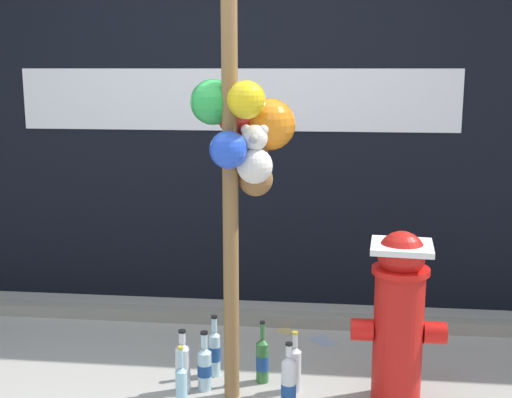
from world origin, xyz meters
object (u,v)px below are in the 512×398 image
at_px(bottle_1, 295,367).
at_px(fire_hydrant, 399,314).
at_px(bottle_5, 289,386).
at_px(bottle_3, 183,366).
at_px(bottle_2, 215,351).
at_px(memorial_post, 241,101).
at_px(bottle_0, 205,367).
at_px(bottle_4, 181,387).
at_px(bottle_6, 262,360).

bearing_deg(bottle_1, fire_hydrant, -3.89).
bearing_deg(bottle_5, bottle_3, 163.15).
height_order(fire_hydrant, bottle_1, fire_hydrant).
height_order(bottle_3, bottle_5, bottle_5).
height_order(bottle_2, bottle_3, bottle_2).
distance_m(memorial_post, bottle_2, 1.42).
relative_size(memorial_post, bottle_2, 7.70).
height_order(fire_hydrant, bottle_3, fire_hydrant).
distance_m(bottle_2, bottle_5, 0.58).
height_order(bottle_0, bottle_5, bottle_5).
distance_m(bottle_1, bottle_3, 0.59).
distance_m(bottle_0, bottle_5, 0.51).
bearing_deg(bottle_1, bottle_4, -152.45).
relative_size(memorial_post, bottle_1, 8.10).
relative_size(memorial_post, bottle_3, 7.82).
bearing_deg(fire_hydrant, bottle_3, -178.09).
xyz_separation_m(fire_hydrant, bottle_1, (-0.53, 0.04, -0.34)).
height_order(bottle_2, bottle_5, bottle_5).
relative_size(bottle_1, bottle_4, 0.95).
distance_m(bottle_5, bottle_6, 0.37).
bearing_deg(bottle_0, bottle_2, 81.65).
bearing_deg(bottle_4, bottle_2, 77.21).
xyz_separation_m(bottle_3, bottle_5, (0.57, -0.17, 0.01)).
bearing_deg(memorial_post, bottle_1, 14.18).
bearing_deg(bottle_2, bottle_0, -98.35).
bearing_deg(bottle_5, bottle_4, -175.71).
distance_m(bottle_2, bottle_4, 0.43).
xyz_separation_m(bottle_2, bottle_4, (-0.09, -0.42, -0.01)).
distance_m(bottle_1, bottle_5, 0.25).
distance_m(memorial_post, bottle_4, 1.45).
xyz_separation_m(bottle_2, bottle_6, (0.27, -0.05, -0.01)).
relative_size(fire_hydrant, bottle_4, 2.58).
relative_size(bottle_0, bottle_5, 0.87).
height_order(bottle_1, bottle_3, bottle_3).
xyz_separation_m(bottle_3, bottle_4, (0.04, -0.21, -0.01)).
bearing_deg(bottle_6, bottle_5, -63.55).
bearing_deg(bottle_3, bottle_5, -16.85).
bearing_deg(fire_hydrant, bottle_6, 170.46).
height_order(memorial_post, bottle_4, memorial_post).
bearing_deg(bottle_2, fire_hydrant, -9.69).
distance_m(fire_hydrant, bottle_2, 1.05).
bearing_deg(bottle_6, bottle_4, -134.88).
height_order(memorial_post, bottle_0, memorial_post).
bearing_deg(bottle_5, bottle_1, 86.06).
height_order(bottle_3, bottle_6, bottle_6).
height_order(fire_hydrant, bottle_0, fire_hydrant).
xyz_separation_m(bottle_0, bottle_2, (0.02, 0.17, 0.01)).
bearing_deg(bottle_1, bottle_6, 155.33).
relative_size(bottle_0, bottle_1, 0.98).
distance_m(memorial_post, fire_hydrant, 1.33).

